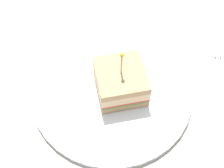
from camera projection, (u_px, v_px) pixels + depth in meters
The scene contains 4 objects.
ground_plane at pixel (112, 96), 61.34cm from camera, with size 105.95×105.95×2.00cm, color #9E9384.
plate at pixel (112, 91), 60.02cm from camera, with size 29.96×29.96×1.14cm, color white.
sandwich_half_center at pixel (121, 82), 57.11cm from camera, with size 10.93×11.04×10.83cm.
fork at pixel (218, 70), 63.32cm from camera, with size 8.08×10.50×0.35cm.
Camera 1 is at (-15.64, -27.74, 51.47)cm, focal length 51.11 mm.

